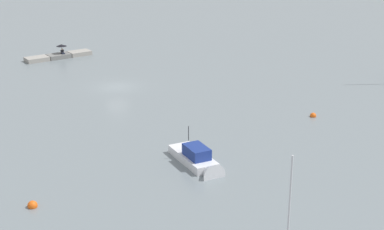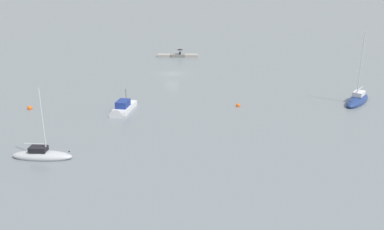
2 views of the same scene
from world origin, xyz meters
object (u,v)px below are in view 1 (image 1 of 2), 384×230
Objects in this scene: mooring_buoy_mid at (313,116)px; motorboat_white_near at (199,162)px; mooring_buoy_near at (33,206)px; umbrella_open_black at (61,45)px; person_seated_dark_left at (63,52)px.

motorboat_white_near is at bearing 11.14° from mooring_buoy_mid.
mooring_buoy_mid is at bearing -160.84° from motorboat_white_near.
mooring_buoy_near reaches higher than mooring_buoy_mid.
umbrella_open_black is 37.80m from mooring_buoy_mid.
person_seated_dark_left is at bearing -74.17° from mooring_buoy_mid.
umbrella_open_black is 42.69m from mooring_buoy_near.
person_seated_dark_left is 37.60m from mooring_buoy_mid.
mooring_buoy_near is at bearing 62.78° from person_seated_dark_left.
motorboat_white_near is 9.39× the size of mooring_buoy_near.
motorboat_white_near reaches higher than umbrella_open_black.
mooring_buoy_near is at bearing 64.27° from umbrella_open_black.
umbrella_open_black reaches higher than mooring_buoy_mid.
umbrella_open_black reaches higher than mooring_buoy_near.
umbrella_open_black is 2.33× the size of mooring_buoy_mid.
person_seated_dark_left is at bearing -89.98° from motorboat_white_near.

